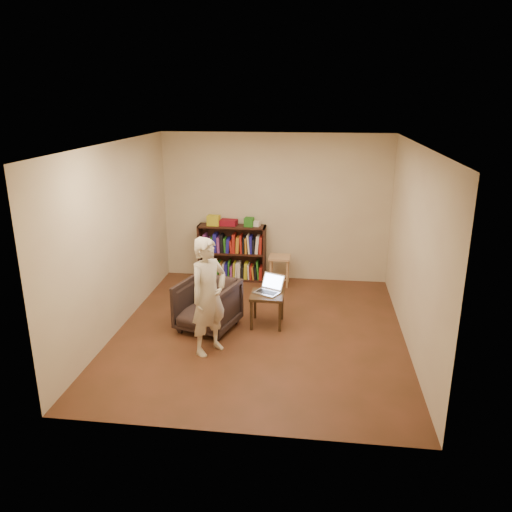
# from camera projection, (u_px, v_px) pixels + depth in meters

# --- Properties ---
(floor) EXTENTS (4.50, 4.50, 0.00)m
(floor) POSITION_uv_depth(u_px,v_px,m) (260.00, 332.00, 7.05)
(floor) COLOR #452A16
(floor) RESTS_ON ground
(ceiling) EXTENTS (4.50, 4.50, 0.00)m
(ceiling) POSITION_uv_depth(u_px,v_px,m) (260.00, 144.00, 6.26)
(ceiling) COLOR silver
(ceiling) RESTS_ON wall_back
(wall_back) EXTENTS (4.00, 0.00, 4.00)m
(wall_back) POSITION_uv_depth(u_px,v_px,m) (275.00, 208.00, 8.78)
(wall_back) COLOR beige
(wall_back) RESTS_ON floor
(wall_left) EXTENTS (0.00, 4.50, 4.50)m
(wall_left) POSITION_uv_depth(u_px,v_px,m) (116.00, 238.00, 6.90)
(wall_left) COLOR beige
(wall_left) RESTS_ON floor
(wall_right) EXTENTS (0.00, 4.50, 4.50)m
(wall_right) POSITION_uv_depth(u_px,v_px,m) (414.00, 249.00, 6.41)
(wall_right) COLOR beige
(wall_right) RESTS_ON floor
(bookshelf) EXTENTS (1.20, 0.30, 1.00)m
(bookshelf) POSITION_uv_depth(u_px,v_px,m) (232.00, 255.00, 8.99)
(bookshelf) COLOR black
(bookshelf) RESTS_ON floor
(box_yellow) EXTENTS (0.23, 0.17, 0.18)m
(box_yellow) POSITION_uv_depth(u_px,v_px,m) (214.00, 220.00, 8.79)
(box_yellow) COLOR gold
(box_yellow) RESTS_ON bookshelf
(red_cloth) EXTENTS (0.30, 0.23, 0.10)m
(red_cloth) POSITION_uv_depth(u_px,v_px,m) (229.00, 222.00, 8.82)
(red_cloth) COLOR maroon
(red_cloth) RESTS_ON bookshelf
(box_green) EXTENTS (0.17, 0.17, 0.15)m
(box_green) POSITION_uv_depth(u_px,v_px,m) (249.00, 222.00, 8.73)
(box_green) COLOR #256D1D
(box_green) RESTS_ON bookshelf
(box_white) EXTENTS (0.13, 0.13, 0.09)m
(box_white) POSITION_uv_depth(u_px,v_px,m) (257.00, 224.00, 8.74)
(box_white) COLOR white
(box_white) RESTS_ON bookshelf
(stool) EXTENTS (0.36, 0.36, 0.53)m
(stool) POSITION_uv_depth(u_px,v_px,m) (280.00, 262.00, 8.69)
(stool) COLOR tan
(stool) RESTS_ON floor
(armchair) EXTENTS (0.95, 0.96, 0.71)m
(armchair) POSITION_uv_depth(u_px,v_px,m) (208.00, 305.00, 7.04)
(armchair) COLOR #2C201D
(armchair) RESTS_ON floor
(side_table) EXTENTS (0.47, 0.47, 0.48)m
(side_table) POSITION_uv_depth(u_px,v_px,m) (267.00, 299.00, 7.15)
(side_table) COLOR black
(side_table) RESTS_ON floor
(laptop) EXTENTS (0.46, 0.47, 0.24)m
(laptop) POSITION_uv_depth(u_px,v_px,m) (269.00, 288.00, 7.19)
(laptop) COLOR silver
(laptop) RESTS_ON side_table
(person) EXTENTS (0.62, 0.67, 1.54)m
(person) POSITION_uv_depth(u_px,v_px,m) (209.00, 296.00, 6.28)
(person) COLOR beige
(person) RESTS_ON floor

